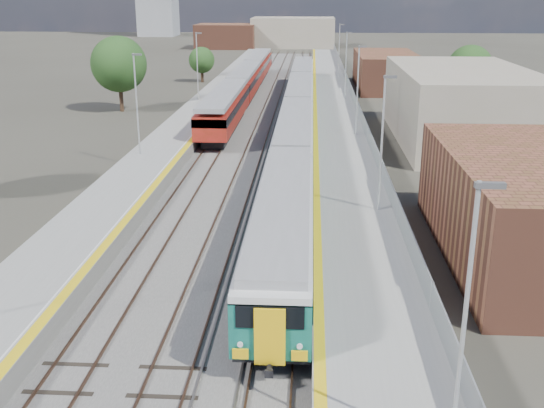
{
  "coord_description": "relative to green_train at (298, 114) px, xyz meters",
  "views": [
    {
      "loc": [
        2.69,
        -12.3,
        12.62
      ],
      "look_at": [
        0.77,
        19.03,
        2.2
      ],
      "focal_mm": 42.0,
      "sensor_mm": 36.0,
      "label": 1
    }
  ],
  "objects": [
    {
      "name": "tracks",
      "position": [
        -3.15,
        9.06,
        -2.07
      ],
      "size": [
        8.96,
        160.0,
        0.17
      ],
      "color": "#4C3323",
      "rests_on": "ground"
    },
    {
      "name": "tree_b",
      "position": [
        -20.0,
        12.57,
        3.03
      ],
      "size": [
        6.11,
        6.11,
        8.27
      ],
      "color": "#382619",
      "rests_on": "ground"
    },
    {
      "name": "platform_right",
      "position": [
        3.78,
        7.38,
        -1.65
      ],
      "size": [
        4.7,
        155.0,
        8.52
      ],
      "color": "slate",
      "rests_on": "ground"
    },
    {
      "name": "ballast_bed",
      "position": [
        -3.75,
        7.39,
        -2.15
      ],
      "size": [
        10.5,
        155.0,
        0.06
      ],
      "primitive_type": "cube",
      "color": "#565451",
      "rests_on": "ground"
    },
    {
      "name": "platform_left",
      "position": [
        -10.55,
        7.38,
        -1.66
      ],
      "size": [
        4.3,
        155.0,
        8.52
      ],
      "color": "slate",
      "rests_on": "ground"
    },
    {
      "name": "red_train",
      "position": [
        -7.0,
        22.38,
        -0.01
      ],
      "size": [
        2.91,
        59.05,
        3.68
      ],
      "color": "black",
      "rests_on": "ground"
    },
    {
      "name": "buildings",
      "position": [
        -19.62,
        93.49,
        8.52
      ],
      "size": [
        72.0,
        185.5,
        40.0
      ],
      "color": "brown",
      "rests_on": "ground"
    },
    {
      "name": "ground",
      "position": [
        -1.5,
        4.89,
        -2.18
      ],
      "size": [
        320.0,
        320.0,
        0.0
      ],
      "primitive_type": "plane",
      "color": "#47443A",
      "rests_on": "ground"
    },
    {
      "name": "green_train",
      "position": [
        0.0,
        0.0,
        0.0
      ],
      "size": [
        2.81,
        78.3,
        3.09
      ],
      "color": "black",
      "rests_on": "ground"
    },
    {
      "name": "tree_d",
      "position": [
        19.42,
        18.27,
        2.27
      ],
      "size": [
        5.22,
        5.22,
        7.07
      ],
      "color": "#382619",
      "rests_on": "ground"
    },
    {
      "name": "tree_c",
      "position": [
        -15.06,
        37.58,
        1.06
      ],
      "size": [
        3.8,
        3.8,
        5.16
      ],
      "color": "#382619",
      "rests_on": "ground"
    }
  ]
}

